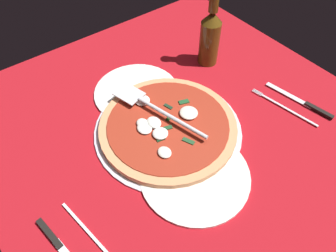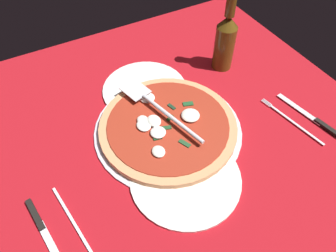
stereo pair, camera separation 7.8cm
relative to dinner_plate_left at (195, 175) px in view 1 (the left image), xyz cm
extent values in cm
cube|color=#A5121B|center=(15.61, -7.45, -1.00)|extent=(96.02, 96.02, 0.80)
cube|color=white|center=(-22.79, -13.85, -0.55)|extent=(6.40, 6.40, 0.10)
cube|color=silver|center=(-16.39, -20.25, -0.55)|extent=(6.40, 6.40, 0.10)
cube|color=white|center=(-16.39, -7.45, -0.55)|extent=(6.40, 6.40, 0.10)
cube|color=silver|center=(-16.39, 5.35, -0.55)|extent=(6.40, 6.40, 0.10)
cube|color=white|center=(-9.99, -39.45, -0.55)|extent=(6.40, 6.40, 0.10)
cube|color=white|center=(-9.99, -26.65, -0.55)|extent=(6.40, 6.40, 0.10)
cube|color=silver|center=(-9.99, -13.85, -0.55)|extent=(6.40, 6.40, 0.10)
cube|color=silver|center=(-9.99, -1.05, -0.55)|extent=(6.40, 6.40, 0.10)
cube|color=silver|center=(-9.99, 11.75, -0.55)|extent=(6.40, 6.40, 0.10)
cube|color=white|center=(-3.59, -45.86, -0.55)|extent=(6.40, 6.40, 0.10)
cube|color=silver|center=(-3.59, -33.05, -0.55)|extent=(6.40, 6.40, 0.10)
cube|color=silver|center=(-3.59, -20.25, -0.55)|extent=(6.40, 6.40, 0.10)
cube|color=silver|center=(-3.59, -7.45, -0.55)|extent=(6.40, 6.40, 0.10)
cube|color=silver|center=(-3.59, 5.35, -0.55)|extent=(6.40, 6.40, 0.10)
cube|color=white|center=(-3.59, 18.16, -0.55)|extent=(6.40, 6.40, 0.10)
cube|color=silver|center=(2.81, -52.26, -0.55)|extent=(6.40, 6.40, 0.10)
cube|color=silver|center=(2.81, -39.45, -0.55)|extent=(6.40, 6.40, 0.10)
cube|color=white|center=(2.81, -26.65, -0.55)|extent=(6.40, 6.40, 0.10)
cube|color=silver|center=(2.81, -13.85, -0.55)|extent=(6.40, 6.40, 0.10)
cube|color=silver|center=(2.81, -1.05, -0.55)|extent=(6.40, 6.40, 0.10)
cube|color=silver|center=(2.81, 11.75, -0.55)|extent=(6.40, 6.40, 0.10)
cube|color=silver|center=(2.81, 24.56, -0.55)|extent=(6.40, 6.40, 0.10)
cube|color=silver|center=(9.21, -45.86, -0.55)|extent=(6.40, 6.40, 0.10)
cube|color=silver|center=(9.21, -33.05, -0.55)|extent=(6.40, 6.40, 0.10)
cube|color=silver|center=(9.21, -20.25, -0.55)|extent=(6.40, 6.40, 0.10)
cube|color=silver|center=(9.21, -7.45, -0.55)|extent=(6.40, 6.40, 0.10)
cube|color=silver|center=(9.21, 5.35, -0.55)|extent=(6.40, 6.40, 0.10)
cube|color=silver|center=(9.21, 18.16, -0.55)|extent=(6.40, 6.40, 0.10)
cube|color=silver|center=(9.21, 30.96, -0.55)|extent=(6.40, 6.40, 0.10)
cube|color=white|center=(15.61, -52.26, -0.55)|extent=(6.40, 6.40, 0.10)
cube|color=silver|center=(15.61, -39.45, -0.55)|extent=(6.40, 6.40, 0.10)
cube|color=silver|center=(15.61, -26.65, -0.55)|extent=(6.40, 6.40, 0.10)
cube|color=silver|center=(15.61, -13.85, -0.55)|extent=(6.40, 6.40, 0.10)
cube|color=silver|center=(15.61, -1.05, -0.55)|extent=(6.40, 6.40, 0.10)
cube|color=silver|center=(15.61, 11.75, -0.55)|extent=(6.40, 6.40, 0.10)
cube|color=silver|center=(15.61, 24.56, -0.55)|extent=(6.40, 6.40, 0.10)
cube|color=silver|center=(15.61, 37.36, -0.55)|extent=(6.40, 6.40, 0.10)
cube|color=silver|center=(22.02, -45.86, -0.55)|extent=(6.40, 6.40, 0.10)
cube|color=silver|center=(22.02, -33.05, -0.55)|extent=(6.40, 6.40, 0.10)
cube|color=silver|center=(22.02, -20.25, -0.55)|extent=(6.40, 6.40, 0.10)
cube|color=silver|center=(22.02, -7.45, -0.55)|extent=(6.40, 6.40, 0.10)
cube|color=silver|center=(22.02, 5.35, -0.55)|extent=(6.40, 6.40, 0.10)
cube|color=white|center=(22.02, 18.16, -0.55)|extent=(6.40, 6.40, 0.10)
cube|color=white|center=(22.02, 30.96, -0.55)|extent=(6.40, 6.40, 0.10)
cube|color=silver|center=(28.42, -52.26, -0.55)|extent=(6.40, 6.40, 0.10)
cube|color=silver|center=(28.42, -39.45, -0.55)|extent=(6.40, 6.40, 0.10)
cube|color=silver|center=(28.42, -26.65, -0.55)|extent=(6.40, 6.40, 0.10)
cube|color=white|center=(28.42, -13.85, -0.55)|extent=(6.40, 6.40, 0.10)
cube|color=white|center=(28.42, -1.05, -0.55)|extent=(6.40, 6.40, 0.10)
cube|color=silver|center=(28.42, 11.75, -0.55)|extent=(6.40, 6.40, 0.10)
cube|color=silver|center=(28.42, 24.56, -0.55)|extent=(6.40, 6.40, 0.10)
cube|color=white|center=(34.82, -45.86, -0.55)|extent=(6.40, 6.40, 0.10)
cube|color=white|center=(34.82, -33.05, -0.55)|extent=(6.40, 6.40, 0.10)
cube|color=white|center=(34.82, -20.25, -0.55)|extent=(6.40, 6.40, 0.10)
cube|color=white|center=(34.82, -7.45, -0.55)|extent=(6.40, 6.40, 0.10)
cube|color=white|center=(34.82, 5.35, -0.55)|extent=(6.40, 6.40, 0.10)
cube|color=silver|center=(34.82, 18.16, -0.55)|extent=(6.40, 6.40, 0.10)
cube|color=white|center=(34.82, 30.96, -0.55)|extent=(6.40, 6.40, 0.10)
cube|color=silver|center=(41.22, -52.26, -0.55)|extent=(6.40, 6.40, 0.10)
cube|color=white|center=(41.22, -39.45, -0.55)|extent=(6.40, 6.40, 0.10)
cube|color=silver|center=(41.22, -26.65, -0.55)|extent=(6.40, 6.40, 0.10)
cube|color=white|center=(41.22, -13.85, -0.55)|extent=(6.40, 6.40, 0.10)
cube|color=white|center=(41.22, -1.05, -0.55)|extent=(6.40, 6.40, 0.10)
cube|color=white|center=(41.22, 11.75, -0.55)|extent=(6.40, 6.40, 0.10)
cube|color=silver|center=(41.22, 24.56, -0.55)|extent=(6.40, 6.40, 0.10)
cube|color=silver|center=(47.62, -45.86, -0.55)|extent=(6.40, 6.40, 0.10)
cube|color=silver|center=(47.62, -33.05, -0.55)|extent=(6.40, 6.40, 0.10)
cube|color=silver|center=(47.62, -20.25, -0.55)|extent=(6.40, 6.40, 0.10)
cube|color=silver|center=(47.62, -7.45, -0.55)|extent=(6.40, 6.40, 0.10)
cube|color=silver|center=(47.62, 5.35, -0.55)|extent=(6.40, 6.40, 0.10)
cube|color=silver|center=(47.62, 18.16, -0.55)|extent=(6.40, 6.40, 0.10)
cube|color=white|center=(54.02, -52.26, -0.55)|extent=(6.40, 6.40, 0.10)
cube|color=silver|center=(54.02, -39.45, -0.55)|extent=(6.40, 6.40, 0.10)
cube|color=white|center=(54.02, -26.65, -0.55)|extent=(6.40, 6.40, 0.10)
cube|color=silver|center=(54.02, -13.85, -0.55)|extent=(6.40, 6.40, 0.10)
cube|color=white|center=(54.02, -1.05, -0.55)|extent=(6.40, 6.40, 0.10)
cube|color=silver|center=(54.02, 11.75, -0.55)|extent=(6.40, 6.40, 0.10)
cube|color=white|center=(54.02, 24.56, -0.55)|extent=(6.40, 6.40, 0.10)
cube|color=silver|center=(60.42, -45.86, -0.55)|extent=(6.40, 6.40, 0.10)
cube|color=silver|center=(60.42, -33.05, -0.55)|extent=(6.40, 6.40, 0.10)
cube|color=silver|center=(60.42, -20.25, -0.55)|extent=(6.40, 6.40, 0.10)
cube|color=white|center=(60.42, -7.45, -0.55)|extent=(6.40, 6.40, 0.10)
cube|color=silver|center=(60.42, 5.35, -0.55)|extent=(6.40, 6.40, 0.10)
cube|color=white|center=(60.42, 18.16, -0.55)|extent=(6.40, 6.40, 0.10)
cylinder|color=silver|center=(14.37, -3.35, -0.08)|extent=(37.25, 37.25, 0.83)
cylinder|color=white|center=(0.00, 0.00, 0.00)|extent=(25.04, 25.04, 1.00)
cylinder|color=silver|center=(30.56, -4.58, 0.00)|extent=(23.74, 23.74, 1.00)
cylinder|color=#E29561|center=(14.37, -3.35, 1.16)|extent=(34.58, 34.58, 1.66)
cylinder|color=#9F2D1A|center=(14.37, -3.35, 2.14)|extent=(30.50, 30.50, 0.30)
ellipsoid|color=white|center=(24.53, -2.62, 2.78)|extent=(4.05, 3.97, 0.98)
ellipsoid|color=white|center=(16.37, 2.33, 2.75)|extent=(4.08, 3.47, 0.93)
ellipsoid|color=white|center=(12.65, 0.30, 2.85)|extent=(3.80, 3.83, 1.11)
ellipsoid|color=silver|center=(13.63, -9.40, 2.90)|extent=(4.70, 4.64, 1.22)
ellipsoid|color=white|center=(17.84, 1.85, 2.80)|extent=(3.51, 2.86, 1.02)
ellipsoid|color=silver|center=(7.66, 2.77, 2.74)|extent=(3.49, 3.00, 0.90)
ellipsoid|color=white|center=(16.31, -0.45, 2.94)|extent=(4.09, 3.36, 1.30)
cube|color=#1F5029|center=(17.71, -11.16, 2.44)|extent=(2.17, 3.00, 0.30)
cube|color=#193522|center=(18.89, -6.85, 2.44)|extent=(2.55, 1.48, 0.30)
cube|color=#1E4726|center=(13.26, -2.20, 2.44)|extent=(1.84, 2.80, 0.30)
cube|color=#234D2A|center=(6.99, -3.80, 2.44)|extent=(3.18, 2.23, 0.30)
cube|color=#183E17|center=(15.34, -4.60, 2.44)|extent=(1.73, 2.35, 0.30)
cube|color=#194323|center=(11.49, 1.08, 2.44)|extent=(1.46, 2.27, 0.30)
cube|color=silver|center=(27.92, -0.69, 3.74)|extent=(8.36, 7.27, 0.30)
cylinder|color=silver|center=(14.30, -4.32, 4.09)|extent=(20.59, 6.39, 1.00)
cube|color=white|center=(0.32, -35.50, -0.20)|extent=(21.22, 14.30, 0.60)
cube|color=silver|center=(-0.09, -32.99, 0.23)|extent=(16.58, 3.27, 0.25)
cube|color=silver|center=(9.71, -31.85, 0.23)|extent=(3.00, 0.70, 0.25)
cube|color=silver|center=(9.64, -31.42, 0.23)|extent=(3.00, 0.70, 0.25)
cube|color=silver|center=(9.57, -30.98, 0.23)|extent=(3.00, 0.70, 0.25)
cube|color=black|center=(-5.13, -38.96, 0.50)|extent=(8.01, 2.45, 0.80)
cube|color=silver|center=(3.66, -37.53, 0.23)|extent=(13.90, 3.60, 0.25)
cube|color=white|center=(1.68, 28.03, -0.20)|extent=(19.43, 14.84, 0.60)
cube|color=silver|center=(2.10, 25.30, 0.23)|extent=(18.83, 3.52, 0.25)
cube|color=black|center=(7.13, 31.67, 0.50)|extent=(8.02, 2.41, 0.80)
cylinder|color=#513910|center=(28.99, -29.87, 6.35)|extent=(5.94, 5.94, 13.70)
cone|color=#513910|center=(28.99, -29.87, 14.91)|extent=(5.94, 5.94, 3.40)
camera|label=1|loc=(-25.69, 27.30, 61.24)|focal=33.39mm
camera|label=2|loc=(-29.95, 20.74, 61.24)|focal=33.39mm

